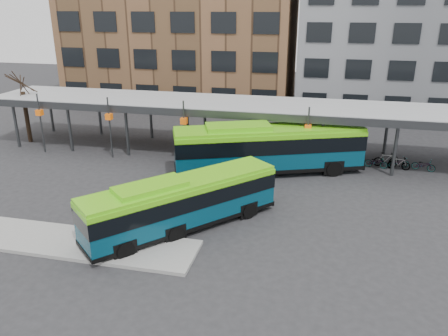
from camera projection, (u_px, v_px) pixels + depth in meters
The scene contains 9 objects.
ground at pixel (184, 226), 23.76m from camera, with size 120.00×120.00×0.00m, color #28282B.
boarding_island at pixel (62, 241), 22.14m from camera, with size 14.00×3.00×0.18m, color gray.
canopy at pixel (232, 106), 34.14m from camera, with size 40.00×6.53×4.80m.
tree at pixel (26, 115), 37.61m from camera, with size 1.64×1.64×5.60m.
building_brick at pixel (183, 7), 51.18m from camera, with size 26.00×14.00×22.00m, color brown.
building_grey at pixel (418, 18), 46.11m from camera, with size 24.00×14.00×20.00m, color slate.
bus_front at pixel (182, 202), 23.04m from camera, with size 8.99×9.62×3.00m.
bus_rear at pixel (268, 147), 30.70m from camera, with size 13.37×7.44×3.65m.
bike_rack at pixel (396, 162), 32.03m from camera, with size 5.00×1.26×1.08m.
Camera 1 is at (6.84, -20.10, 11.35)m, focal length 35.00 mm.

